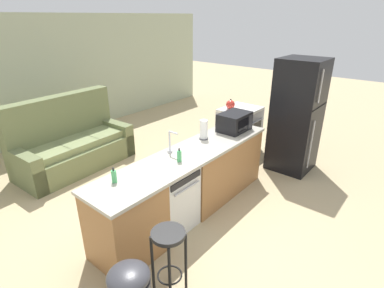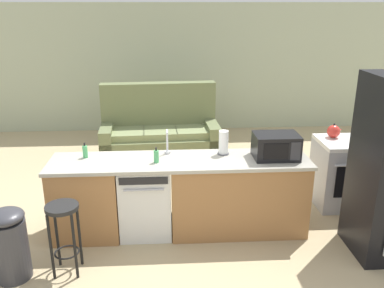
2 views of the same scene
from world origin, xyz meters
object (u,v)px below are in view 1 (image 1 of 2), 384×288
Objects in this scene: stove_range at (239,130)px; couch at (71,145)px; soap_bottle at (179,156)px; kettle at (230,105)px; dish_soap_bottle at (114,176)px; dishwasher at (169,197)px; microwave at (235,122)px; bar_stool at (169,250)px; refrigerator at (297,116)px; paper_towel_roll at (204,130)px.

couch is at bearing 141.15° from stove_range.
stove_range is 5.11× the size of soap_bottle.
kettle reaches higher than soap_bottle.
soap_bottle is 0.86× the size of kettle.
dish_soap_bottle is 2.60m from couch.
dish_soap_bottle is at bearing 168.69° from dishwasher.
bar_stool is (-2.25, -0.73, -0.50)m from microwave.
bar_stool is at bearing -95.48° from dish_soap_bottle.
stove_range is 0.47× the size of refrigerator.
kettle is at bearing 9.92° from dish_soap_bottle.
kettle reaches higher than dishwasher.
soap_bottle is 1.19m from bar_stool.
bar_stool is at bearing -156.23° from kettle.
stove_range is 1.37m from microwave.
stove_range is at bearing 11.91° from dishwasher.
soap_bottle is (-2.46, 0.48, 0.01)m from refrigerator.
couch is at bearing 108.26° from paper_towel_roll.
soap_bottle reaches higher than dishwasher.
dishwasher is at bearing 179.95° from microwave.
dish_soap_bottle is at bearing 176.40° from microwave.
dishwasher is 0.88m from dish_soap_bottle.
soap_bottle is (-0.77, -0.22, -0.07)m from paper_towel_roll.
microwave is 2.84× the size of soap_bottle.
refrigerator is at bearing -11.07° from soap_bottle.
stove_range is at bearing 20.80° from bar_stool.
refrigerator is 10.95× the size of soap_bottle.
soap_bottle is at bearing -26.35° from dishwasher.
dish_soap_bottle is at bearing 165.97° from soap_bottle.
refrigerator is at bearing -26.25° from microwave.
dish_soap_bottle is at bearing -170.08° from kettle.
soap_bottle is 0.09× the size of couch.
refrigerator reaches higher than microwave.
paper_towel_roll is 0.14× the size of couch.
microwave reaches higher than dish_soap_bottle.
paper_towel_roll is at bearing 9.58° from dishwasher.
paper_towel_roll is 1.95m from bar_stool.
refrigerator is at bearing -51.32° from couch.
stove_range is 0.57m from kettle.
paper_towel_roll is 1.60× the size of dish_soap_bottle.
bar_stool is 3.39m from couch.
couch reaches higher than stove_range.
kettle reaches higher than bar_stool.
dishwasher is 0.93× the size of stove_range.
bar_stool is (-0.76, -0.73, 0.11)m from dishwasher.
kettle is 0.10× the size of couch.
kettle reaches higher than dish_soap_bottle.
soap_bottle is (0.14, -0.07, 0.55)m from dishwasher.
dish_soap_bottle is 0.09× the size of couch.
refrigerator is 0.94× the size of couch.
kettle is (-0.17, 1.23, 0.02)m from refrigerator.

